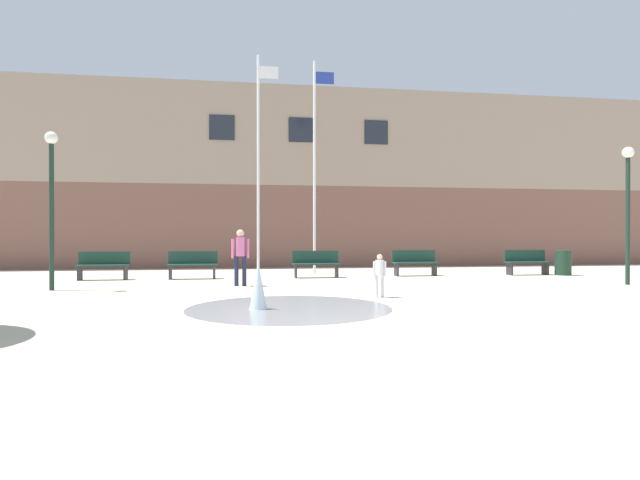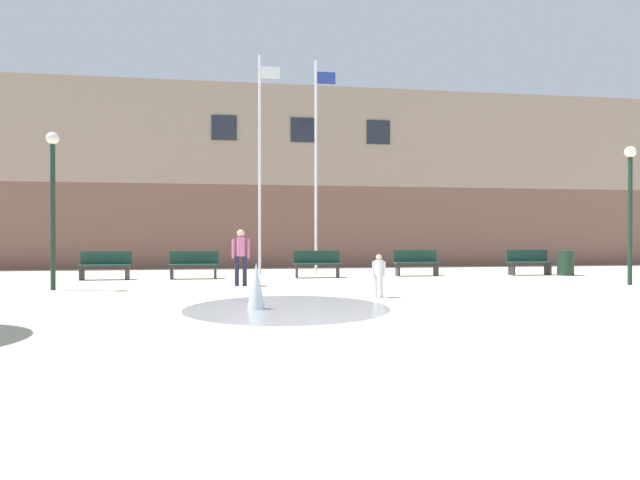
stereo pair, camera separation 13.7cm
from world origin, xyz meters
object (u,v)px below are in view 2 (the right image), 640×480
Objects in this scene: park_bench_center at (194,264)px; trash_can at (566,263)px; teen_by_trashcan at (241,253)px; park_bench_far_left at (105,265)px; lamp_post_left_lane at (53,188)px; child_in_fountain at (379,272)px; park_bench_near_trashcan at (416,262)px; lamp_post_right_lane at (630,195)px; park_bench_far_right at (529,262)px; flagpole_left at (260,158)px; flagpole_right at (317,161)px; park_bench_under_right_flagpole at (317,263)px.

park_bench_center is 1.78× the size of trash_can.
teen_by_trashcan reaches higher than park_bench_center.
lamp_post_left_lane reaches higher than park_bench_far_left.
child_in_fountain is (3.18, -3.16, -0.35)m from teen_by_trashcan.
child_in_fountain is at bearing -37.66° from park_bench_far_left.
park_bench_far_left is at bearing -85.93° from child_in_fountain.
park_bench_near_trashcan is at bearing -164.35° from child_in_fountain.
lamp_post_left_lane is at bearing 176.99° from lamp_post_right_lane.
lamp_post_right_lane is at bearing -78.75° from park_bench_far_right.
flagpole_left is at bearing -13.15° from teen_by_trashcan.
teen_by_trashcan is 0.40× the size of lamp_post_right_lane.
teen_by_trashcan is (1.58, -2.64, 0.45)m from park_bench_center.
flagpole_left is at bearing 151.09° from lamp_post_right_lane.
child_in_fountain is (-7.11, -5.81, 0.10)m from park_bench_far_right.
child_in_fountain reaches higher than park_bench_far_left.
child_in_fountain is at bearing -86.82° from flagpole_right.
park_bench_under_right_flagpole is 0.39× the size of lamp_post_left_lane.
child_in_fountain is at bearing -140.78° from park_bench_far_right.
flagpole_right is (4.33, 1.83, 3.79)m from park_bench_center.
flagpole_left is at bearing 169.27° from park_bench_far_right.
lamp_post_left_lane is (-4.81, -0.46, 1.73)m from teen_by_trashcan.
flagpole_right reaches higher than trash_can.
park_bench_far_left is 2.80m from park_bench_center.
trash_can is at bearing -16.69° from park_bench_far_right.
lamp_post_left_lane is at bearing -66.99° from child_in_fountain.
flagpole_right reaches higher than park_bench_far_right.
park_bench_under_right_flagpole is (4.10, -0.08, 0.00)m from park_bench_center.
park_bench_far_left and park_bench_far_right have the same top height.
park_bench_far_left reaches higher than trash_can.
flagpole_left reaches higher than child_in_fountain.
teen_by_trashcan is 5.14m from lamp_post_left_lane.
park_bench_near_trashcan is 0.20× the size of flagpole_left.
park_bench_far_left is 9.55m from child_in_fountain.
flagpole_right is at bearing 82.90° from park_bench_under_right_flagpole.
park_bench_far_left is 1.00× the size of park_bench_far_right.
lamp_post_left_lane is at bearing -168.41° from park_bench_far_right.
lamp_post_right_lane is (0.78, -3.93, 2.11)m from park_bench_far_right.
park_bench_far_left is 1.62× the size of child_in_fountain.
child_in_fountain is at bearing -166.66° from lamp_post_right_lane.
child_in_fountain is 8.87m from flagpole_left.
park_bench_far_left is at bearing -165.85° from flagpole_right.
park_bench_far_right is at bearing -10.73° from flagpole_left.
park_bench_far_left is 5.15m from teen_by_trashcan.
flagpole_right is (0.24, 1.91, 3.79)m from park_bench_under_right_flagpole.
teen_by_trashcan is 0.39× the size of lamp_post_left_lane.
lamp_post_right_lane is (15.46, -3.96, 2.11)m from park_bench_far_left.
park_bench_far_left is 8.28m from flagpole_right.
trash_can is at bearing 9.53° from lamp_post_left_lane.
flagpole_right is (-3.36, 1.64, 3.79)m from park_bench_near_trashcan.
park_bench_center is 11.87m from park_bench_far_right.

